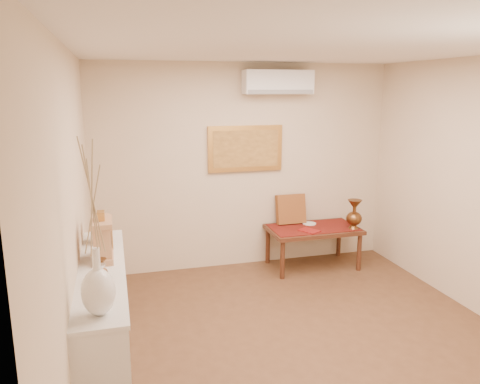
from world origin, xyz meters
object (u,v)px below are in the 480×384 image
object	(u,v)px
wooden_chest	(101,229)
low_table	(313,232)
mantel_clock	(103,239)
display_ledge	(105,324)
brass_urn_tall	(354,211)
white_vase	(94,230)

from	to	relation	value
wooden_chest	low_table	distance (m)	3.00
mantel_clock	display_ledge	bearing A→B (deg)	-96.22
brass_urn_tall	mantel_clock	bearing A→B (deg)	-154.64
white_vase	display_ledge	bearing A→B (deg)	90.51
display_ledge	wooden_chest	xyz separation A→B (m)	(-0.00, 0.67, 0.61)
display_ledge	wooden_chest	world-z (taller)	wooden_chest
brass_urn_tall	mantel_clock	size ratio (longest dim) A/B	1.15
low_table	white_vase	bearing A→B (deg)	-134.73
white_vase	wooden_chest	xyz separation A→B (m)	(-0.01, 1.48, -0.43)
white_vase	mantel_clock	xyz separation A→B (m)	(0.01, 1.01, -0.38)
white_vase	display_ledge	xyz separation A→B (m)	(-0.01, 0.81, -1.04)
wooden_chest	low_table	bearing A→B (deg)	24.33
brass_urn_tall	display_ledge	distance (m)	3.60
brass_urn_tall	mantel_clock	distance (m)	3.50
wooden_chest	brass_urn_tall	bearing A→B (deg)	17.80
brass_urn_tall	display_ledge	bearing A→B (deg)	-151.95
mantel_clock	low_table	bearing A→B (deg)	32.40
display_ledge	wooden_chest	distance (m)	0.91
mantel_clock	wooden_chest	distance (m)	0.48
mantel_clock	wooden_chest	size ratio (longest dim) A/B	1.68
white_vase	display_ledge	size ratio (longest dim) A/B	0.55
mantel_clock	low_table	world-z (taller)	mantel_clock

